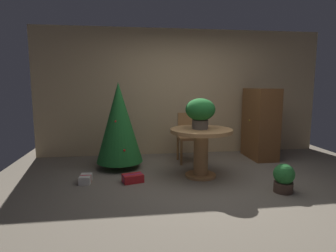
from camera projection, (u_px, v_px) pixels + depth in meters
name	position (u px, v px, depth m)	size (l,w,h in m)	color
ground_plane	(210.00, 189.00, 4.01)	(6.60, 6.60, 0.00)	#756B5B
back_wall_panel	(182.00, 93.00, 5.98)	(6.00, 0.10, 2.60)	tan
round_dining_table	(201.00, 143.00, 4.47)	(0.98, 0.98, 0.78)	#B27F4C
flower_vase	(200.00, 111.00, 4.41)	(0.47, 0.47, 0.48)	#665B51
wooden_chair_far	(189.00, 134.00, 5.40)	(0.42, 0.44, 0.93)	#9E6B3D
holiday_tree	(119.00, 122.00, 4.91)	(0.81, 0.81, 1.51)	brown
gift_box_cream	(86.00, 179.00, 4.25)	(0.17, 0.28, 0.12)	silver
gift_box_red	(133.00, 178.00, 4.28)	(0.34, 0.28, 0.12)	red
wooden_cabinet	(260.00, 124.00, 5.63)	(0.47, 0.84, 1.39)	brown
potted_plant	(284.00, 178.00, 3.86)	(0.28, 0.28, 0.40)	#4C382D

